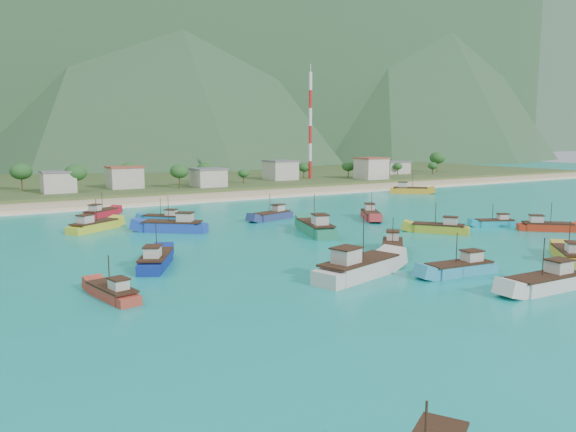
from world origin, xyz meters
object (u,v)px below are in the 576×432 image
radio_tower (310,126)px  boat_4 (174,227)px  boat_12 (495,223)px  boat_11 (101,214)px  boat_3 (113,294)px  boat_2 (371,216)px  boat_22 (547,283)px  boat_5 (156,261)px  boat_13 (94,227)px  boat_20 (570,256)px  boat_17 (439,229)px  boat_23 (316,229)px  boat_19 (164,219)px  boat_8 (546,227)px  boat_18 (460,269)px  boat_7 (272,216)px  boat_1 (358,269)px  boat_25 (392,248)px  boat_10 (409,191)px

radio_tower → boat_4: radio_tower is taller
boat_12 → boat_11: bearing=74.8°
boat_3 → radio_tower: bearing=37.7°
boat_2 → boat_22: (-18.85, -53.60, 0.09)m
boat_5 → boat_11: boat_5 is taller
boat_13 → boat_20: bearing=5.9°
boat_17 → boat_22: (-18.37, -33.71, 0.10)m
boat_4 → boat_23: bearing=-87.7°
boat_19 → boat_8: bearing=-83.4°
boat_5 → boat_12: (67.87, -0.72, -0.28)m
boat_13 → boat_19: boat_13 is taller
boat_3 → boat_13: bearing=69.1°
boat_18 → boat_22: size_ratio=0.91×
boat_7 → boat_1: bearing=145.6°
boat_19 → boat_25: bearing=-111.2°
boat_8 → boat_19: size_ratio=1.11×
boat_8 → boat_23: boat_23 is taller
boat_5 → boat_25: 34.90m
boat_25 → boat_7: bearing=-49.7°
boat_11 → boat_12: boat_11 is taller
boat_4 → boat_8: size_ratio=1.24×
boat_17 → boat_23: bearing=115.2°
boat_8 → boat_11: bearing=-92.1°
boat_1 → radio_tower: bearing=132.7°
boat_4 → boat_12: size_ratio=1.36×
boat_5 → boat_19: boat_5 is taller
boat_18 → boat_20: size_ratio=1.09×
boat_7 → boat_3: bearing=116.8°
boat_7 → boat_2: bearing=-136.1°
boat_2 → boat_10: size_ratio=0.95×
boat_22 → boat_11: bearing=21.0°
boat_8 → boat_13: boat_13 is taller
boat_10 → boat_19: 85.44m
boat_2 → boat_23: bearing=55.3°
radio_tower → boat_10: size_ratio=3.60×
radio_tower → boat_3: (-102.88, -116.08, -20.64)m
boat_3 → boat_13: boat_13 is taller
boat_12 → boat_20: (-17.00, -26.02, 0.20)m
boat_2 → boat_13: size_ratio=0.98×
boat_1 → boat_17: boat_1 is taller
boat_3 → boat_5: (8.77, 12.02, 0.22)m
boat_2 → boat_17: (-0.48, -19.88, -0.01)m
boat_1 → boat_7: bearing=146.2°
boat_1 → boat_17: bearing=102.5°
boat_3 → boat_19: (22.94, 49.81, 0.04)m
boat_1 → boat_4: size_ratio=1.23×
boat_23 → boat_8: bearing=-10.1°
boat_1 → boat_18: bearing=49.2°
boat_5 → boat_11: (4.90, 52.21, -0.10)m
boat_3 → boat_22: bearing=-38.3°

